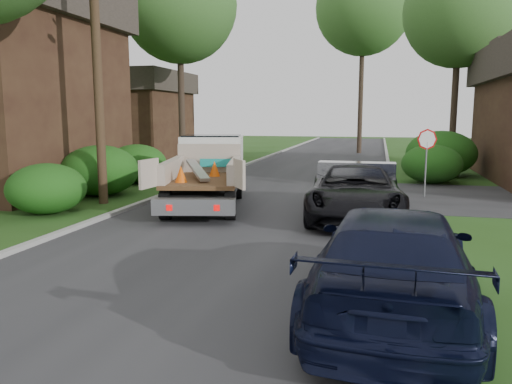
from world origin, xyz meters
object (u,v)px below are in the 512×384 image
at_px(utility_pole, 97,46).
at_px(tree_center_far, 363,7).
at_px(stop_sign, 427,148).
at_px(navy_suv, 393,261).
at_px(house_left_far, 129,114).
at_px(tree_left_far, 179,5).
at_px(black_pickup, 355,192).
at_px(tree_right_far, 460,12).
at_px(flatbed_truck, 209,167).

relative_size(utility_pole, tree_center_far, 0.68).
xyz_separation_m(stop_sign, navy_suv, (-1.40, -11.50, -0.97)).
distance_m(house_left_far, navy_suv, 30.08).
bearing_deg(tree_center_far, house_left_far, -152.70).
bearing_deg(navy_suv, stop_sign, -94.19).
height_order(stop_sign, house_left_far, house_left_far).
relative_size(stop_sign, utility_pole, 0.25).
xyz_separation_m(stop_sign, tree_center_far, (-3.20, 21.00, 9.20)).
height_order(stop_sign, tree_center_far, tree_center_far).
xyz_separation_m(stop_sign, utility_pole, (-10.68, -4.02, 3.40)).
height_order(tree_left_far, black_pickup, tree_left_far).
bearing_deg(black_pickup, navy_suv, -85.66).
relative_size(house_left_far, tree_left_far, 0.62).
xyz_separation_m(utility_pole, tree_left_far, (-2.02, 12.02, 3.81)).
xyz_separation_m(tree_center_far, black_pickup, (0.91, -25.50, -10.19)).
distance_m(stop_sign, navy_suv, 11.63).
bearing_deg(black_pickup, house_left_far, 130.29).
distance_m(tree_center_far, black_pickup, 27.48).
relative_size(house_left_far, tree_right_far, 0.66).
distance_m(house_left_far, black_pickup, 24.10).
distance_m(house_left_far, tree_center_far, 19.16).
bearing_deg(stop_sign, flatbed_truck, -157.74).
relative_size(stop_sign, black_pickup, 0.44).
bearing_deg(tree_center_far, black_pickup, -87.95).
bearing_deg(flatbed_truck, tree_left_far, 103.60).
bearing_deg(flatbed_truck, tree_center_far, 67.62).
distance_m(house_left_far, tree_right_far, 21.78).
height_order(utility_pole, flatbed_truck, utility_pole).
bearing_deg(tree_center_far, stop_sign, -81.34).
bearing_deg(tree_right_far, utility_pole, -130.84).
xyz_separation_m(tree_left_far, tree_right_far, (15.00, 3.00, -0.50)).
xyz_separation_m(utility_pole, tree_center_far, (7.48, 25.02, 5.81)).
bearing_deg(tree_left_far, navy_suv, -59.91).
xyz_separation_m(utility_pole, flatbed_truck, (3.42, 1.05, -3.94)).
relative_size(tree_center_far, flatbed_truck, 2.30).
bearing_deg(tree_right_far, house_left_far, 174.56).
relative_size(tree_left_far, tree_center_far, 0.84).
bearing_deg(navy_suv, tree_left_far, -57.16).
bearing_deg(tree_left_far, tree_center_far, 53.84).
distance_m(utility_pole, navy_suv, 12.69).
distance_m(tree_left_far, tree_center_far, 16.22).
distance_m(tree_right_far, navy_suv, 24.06).
bearing_deg(navy_suv, flatbed_truck, -52.74).
xyz_separation_m(house_left_far, tree_right_far, (21.00, -2.00, 5.43)).
bearing_deg(navy_suv, tree_right_far, -96.59).
xyz_separation_m(house_left_far, black_pickup, (16.41, -17.50, -2.27)).
distance_m(tree_left_far, flatbed_truck, 14.49).
relative_size(tree_center_far, black_pickup, 2.58).
relative_size(utility_pole, tree_right_far, 0.87).
height_order(house_left_far, navy_suv, house_left_far).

